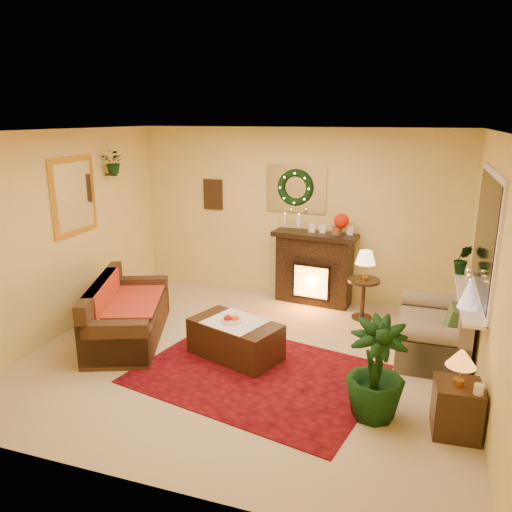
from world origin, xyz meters
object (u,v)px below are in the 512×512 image
(sofa, at_px, (128,306))
(loveseat, at_px, (433,320))
(end_table_square, at_px, (457,406))
(fireplace, at_px, (314,268))
(coffee_table, at_px, (235,340))
(side_table_round, at_px, (363,297))

(sofa, distance_m, loveseat, 3.75)
(loveseat, distance_m, end_table_square, 1.61)
(sofa, bearing_deg, fireplace, 24.68)
(end_table_square, distance_m, coffee_table, 2.51)
(sofa, xyz_separation_m, loveseat, (3.67, 0.77, -0.01))
(fireplace, distance_m, side_table_round, 0.92)
(sofa, bearing_deg, end_table_square, -32.89)
(fireplace, xyz_separation_m, loveseat, (1.70, -1.24, -0.13))
(fireplace, distance_m, coffee_table, 2.15)
(loveseat, xyz_separation_m, end_table_square, (0.20, -1.59, -0.15))
(end_table_square, height_order, coffee_table, end_table_square)
(side_table_round, distance_m, end_table_square, 2.66)
(loveseat, bearing_deg, side_table_round, 138.26)
(sofa, bearing_deg, side_table_round, 9.10)
(loveseat, xyz_separation_m, side_table_round, (-0.91, 0.82, -0.10))
(side_table_round, distance_m, coffee_table, 2.09)
(sofa, relative_size, fireplace, 1.60)
(loveseat, height_order, side_table_round, loveseat)
(loveseat, distance_m, coffee_table, 2.35)
(sofa, xyz_separation_m, side_table_round, (2.75, 1.59, -0.10))
(sofa, height_order, coffee_table, sofa)
(side_table_round, bearing_deg, fireplace, 152.24)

